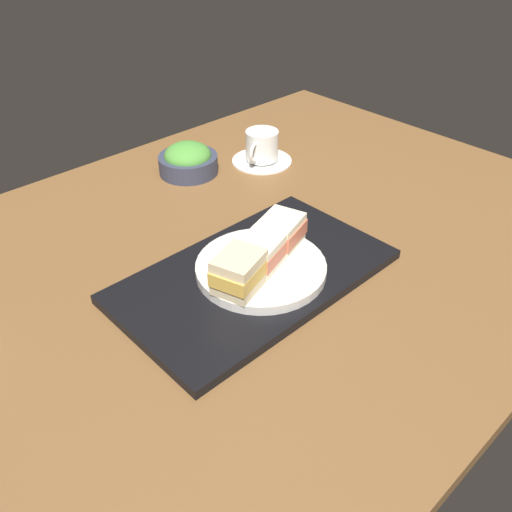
{
  "coord_description": "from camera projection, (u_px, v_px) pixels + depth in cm",
  "views": [
    {
      "loc": [
        -54.01,
        -59.5,
        56.28
      ],
      "look_at": [
        -5.44,
        -8.19,
        5.0
      ],
      "focal_mm": 37.93,
      "sensor_mm": 36.0,
      "label": 1
    }
  ],
  "objects": [
    {
      "name": "sandwich_middle",
      "position": [
        261.0,
        252.0,
        0.87
      ],
      "size": [
        9.05,
        8.28,
        4.97
      ],
      "color": "#EFE5C1",
      "rests_on": "sandwich_plate"
    },
    {
      "name": "sandwich_near",
      "position": [
        239.0,
        272.0,
        0.82
      ],
      "size": [
        9.41,
        8.33,
        5.98
      ],
      "color": "beige",
      "rests_on": "sandwich_plate"
    },
    {
      "name": "sandwich_plate",
      "position": [
        261.0,
        268.0,
        0.89
      ],
      "size": [
        21.58,
        21.58,
        1.63
      ],
      "primitive_type": "cylinder",
      "color": "silver",
      "rests_on": "serving_tray"
    },
    {
      "name": "sandwich_far",
      "position": [
        281.0,
        231.0,
        0.92
      ],
      "size": [
        9.17,
        8.56,
        5.05
      ],
      "color": "#EFE5C1",
      "rests_on": "sandwich_plate"
    },
    {
      "name": "coffee_cup",
      "position": [
        262.0,
        149.0,
        1.24
      ],
      "size": [
        13.92,
        13.92,
        7.47
      ],
      "color": "white",
      "rests_on": "ground_plane"
    },
    {
      "name": "serving_tray",
      "position": [
        254.0,
        276.0,
        0.9
      ],
      "size": [
        45.64,
        26.42,
        1.61
      ],
      "primitive_type": "cube",
      "color": "black",
      "rests_on": "ground_plane"
    },
    {
      "name": "salad_bowl",
      "position": [
        188.0,
        160.0,
        1.2
      ],
      "size": [
        13.15,
        13.15,
        6.96
      ],
      "color": "#33384C",
      "rests_on": "ground_plane"
    },
    {
      "name": "ground_plane",
      "position": [
        247.0,
        254.0,
        0.99
      ],
      "size": [
        140.0,
        100.0,
        3.0
      ],
      "primitive_type": "cube",
      "color": "brown"
    }
  ]
}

